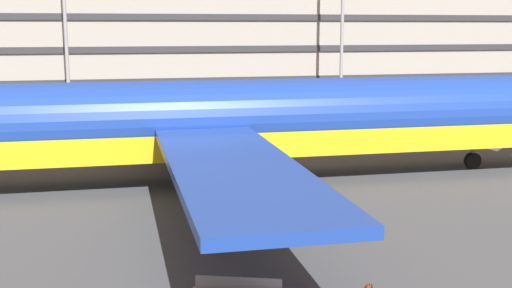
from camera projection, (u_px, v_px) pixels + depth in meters
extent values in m
plane|color=#424449|center=(314.00, 173.00, 34.62)|extent=(600.00, 600.00, 0.00)
cube|color=gray|center=(196.00, 33.00, 80.51)|extent=(172.52, 17.74, 14.17)
cube|color=#2D2D33|center=(207.00, 81.00, 72.85)|extent=(170.80, 0.24, 0.70)
cube|color=#2D2D33|center=(206.00, 49.00, 72.22)|extent=(170.80, 0.24, 0.70)
cube|color=#2D2D33|center=(206.00, 17.00, 71.58)|extent=(170.80, 0.24, 0.70)
cylinder|color=navy|center=(217.00, 119.00, 32.04)|extent=(37.69, 4.03, 3.93)
cube|color=yellow|center=(217.00, 140.00, 32.24)|extent=(36.18, 3.95, 1.26)
cube|color=navy|center=(178.00, 103.00, 41.37)|extent=(4.44, 15.84, 0.36)
cube|color=navy|center=(233.00, 167.00, 22.39)|extent=(4.44, 15.84, 0.36)
cylinder|color=#9E9EA3|center=(191.00, 131.00, 38.99)|extent=(2.82, 2.17, 2.16)
cylinder|color=#9E9EA3|center=(233.00, 186.00, 25.48)|extent=(2.82, 2.17, 2.16)
cylinder|color=black|center=(473.00, 161.00, 35.57)|extent=(0.90, 0.35, 0.90)
cylinder|color=slate|center=(473.00, 150.00, 35.46)|extent=(0.20, 0.20, 1.25)
cylinder|color=black|center=(185.00, 168.00, 33.83)|extent=(0.90, 0.35, 0.90)
cylinder|color=slate|center=(184.00, 156.00, 33.71)|extent=(0.20, 0.20, 1.25)
cylinder|color=black|center=(192.00, 182.00, 30.62)|extent=(0.90, 0.35, 0.90)
cylinder|color=slate|center=(192.00, 170.00, 30.50)|extent=(0.20, 0.20, 1.25)
cylinder|color=gray|center=(65.00, 13.00, 62.29)|extent=(0.36, 0.36, 18.26)
cylinder|color=gray|center=(342.00, 14.00, 68.40)|extent=(0.36, 0.36, 18.33)
torus|color=black|center=(370.00, 284.00, 18.55)|extent=(0.04, 0.08, 0.08)
cube|color=gray|center=(239.00, 284.00, 18.09)|extent=(2.35, 0.85, 0.40)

